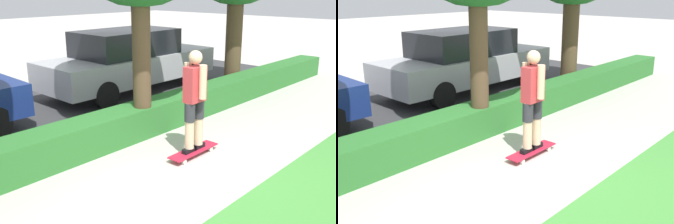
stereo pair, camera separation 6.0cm
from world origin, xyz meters
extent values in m
plane|color=#BCB7AD|center=(0.00, 0.00, 0.00)|extent=(60.00, 60.00, 0.00)
cube|color=#38383A|center=(0.00, 4.20, 0.00)|extent=(15.39, 5.00, 0.01)
cube|color=#2D702D|center=(0.00, 1.60, 0.27)|extent=(15.39, 0.60, 0.55)
cube|color=red|center=(0.39, 0.27, 0.09)|extent=(0.98, 0.24, 0.02)
cylinder|color=silver|center=(0.73, 0.18, 0.04)|extent=(0.08, 0.04, 0.08)
cylinder|color=silver|center=(0.73, 0.36, 0.04)|extent=(0.08, 0.04, 0.08)
cylinder|color=silver|center=(0.06, 0.18, 0.04)|extent=(0.08, 0.04, 0.08)
cylinder|color=silver|center=(0.06, 0.36, 0.04)|extent=(0.08, 0.04, 0.08)
cube|color=black|center=(0.28, 0.27, 0.13)|extent=(0.26, 0.09, 0.07)
cylinder|color=beige|center=(0.28, 0.27, 0.53)|extent=(0.14, 0.14, 0.73)
cylinder|color=#2D2D33|center=(0.28, 0.27, 0.75)|extent=(0.16, 0.16, 0.29)
cube|color=black|center=(0.51, 0.27, 0.13)|extent=(0.26, 0.09, 0.07)
cylinder|color=beige|center=(0.51, 0.27, 0.53)|extent=(0.14, 0.14, 0.73)
cylinder|color=#2D2D33|center=(0.51, 0.27, 0.75)|extent=(0.16, 0.16, 0.29)
cube|color=#C6383D|center=(0.39, 0.27, 1.17)|extent=(0.35, 0.19, 0.54)
cylinder|color=beige|center=(0.39, 0.12, 1.22)|extent=(0.11, 0.11, 0.51)
cylinder|color=beige|center=(0.39, 0.41, 1.22)|extent=(0.11, 0.11, 0.51)
sphere|color=beige|center=(0.39, 0.27, 1.57)|extent=(0.21, 0.21, 0.21)
cylinder|color=brown|center=(0.47, 1.50, 1.43)|extent=(0.31, 0.31, 2.87)
cylinder|color=brown|center=(4.20, 2.11, 1.39)|extent=(0.40, 0.40, 2.77)
cube|color=#B7B7BC|center=(2.56, 4.09, 0.63)|extent=(4.75, 1.72, 0.64)
cube|color=black|center=(2.42, 4.09, 1.25)|extent=(2.47, 1.51, 0.61)
cylinder|color=black|center=(4.03, 3.30, 0.31)|extent=(0.61, 0.21, 0.61)
cylinder|color=black|center=(4.03, 4.88, 0.31)|extent=(0.61, 0.21, 0.61)
cylinder|color=black|center=(1.09, 3.30, 0.31)|extent=(0.61, 0.21, 0.61)
cylinder|color=black|center=(1.09, 4.88, 0.31)|extent=(0.61, 0.21, 0.61)
camera|label=1|loc=(-4.10, -3.31, 2.55)|focal=42.00mm
camera|label=2|loc=(-4.14, -3.27, 2.55)|focal=42.00mm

